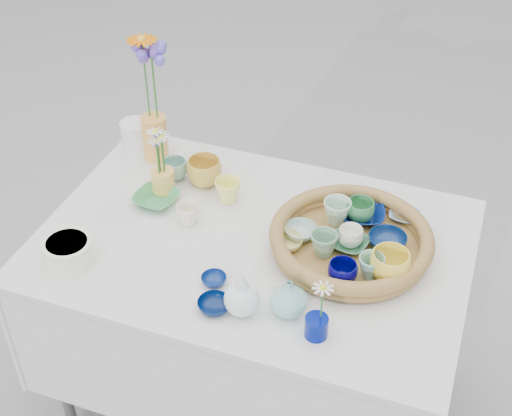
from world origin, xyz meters
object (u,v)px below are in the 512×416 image
(wicker_tray, at_px, (351,241))
(bud_vase_seafoam, at_px, (289,297))
(tall_vase_yellow, at_px, (155,138))
(display_table, at_px, (254,399))

(wicker_tray, height_order, bud_vase_seafoam, bud_vase_seafoam)
(wicker_tray, bearing_deg, bud_vase_seafoam, -107.95)
(bud_vase_seafoam, height_order, tall_vase_yellow, tall_vase_yellow)
(wicker_tray, height_order, tall_vase_yellow, tall_vase_yellow)
(display_table, relative_size, bud_vase_seafoam, 12.01)
(display_table, xyz_separation_m, wicker_tray, (0.28, 0.05, 0.80))
(wicker_tray, relative_size, tall_vase_yellow, 2.95)
(tall_vase_yellow, bearing_deg, wicker_tray, -18.11)
(wicker_tray, bearing_deg, display_table, -169.88)
(display_table, height_order, wicker_tray, wicker_tray)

